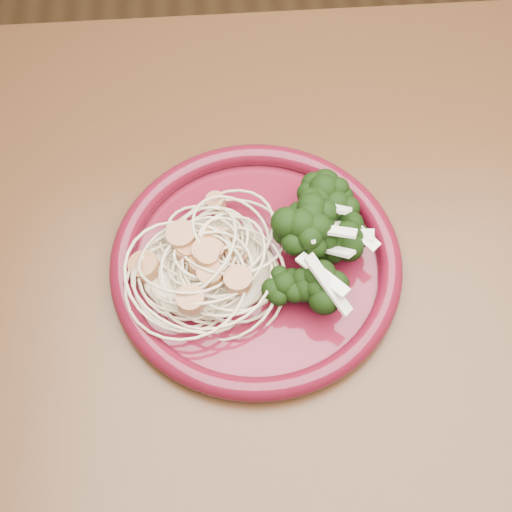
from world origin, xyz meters
The scene contains 6 objects.
dining_table centered at (0.00, 0.00, 0.65)m, with size 1.20×0.80×0.75m.
dinner_plate centered at (0.03, 0.07, 0.76)m, with size 0.27×0.27×0.02m.
spaghetti_pile centered at (-0.02, 0.07, 0.77)m, with size 0.12×0.10×0.03m, color #C7B68D.
scallop_cluster centered at (-0.02, 0.07, 0.80)m, with size 0.12×0.12×0.04m, color #AD7245, non-canonical shape.
broccoli_pile centered at (0.08, 0.07, 0.78)m, with size 0.09×0.15×0.05m, color black.
onion_garnish centered at (0.08, 0.07, 0.81)m, with size 0.06×0.09×0.05m, color beige, non-canonical shape.
Camera 1 is at (0.00, -0.25, 1.30)m, focal length 50.00 mm.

